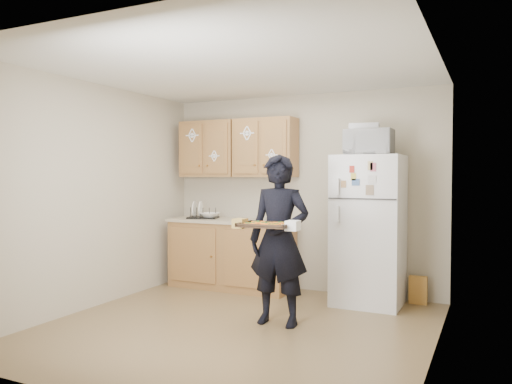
% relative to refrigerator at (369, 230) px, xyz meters
% --- Properties ---
extents(floor, '(3.60, 3.60, 0.00)m').
position_rel_refrigerator_xyz_m(floor, '(-0.95, -1.43, -0.85)').
color(floor, brown).
rests_on(floor, ground).
extents(ceiling, '(3.60, 3.60, 0.00)m').
position_rel_refrigerator_xyz_m(ceiling, '(-0.95, -1.43, 1.65)').
color(ceiling, silver).
rests_on(ceiling, wall_back).
extents(wall_back, '(3.60, 0.04, 2.50)m').
position_rel_refrigerator_xyz_m(wall_back, '(-0.95, 0.37, 0.40)').
color(wall_back, '#B9AD96').
rests_on(wall_back, floor).
extents(wall_front, '(3.60, 0.04, 2.50)m').
position_rel_refrigerator_xyz_m(wall_front, '(-0.95, -3.23, 0.40)').
color(wall_front, '#B9AD96').
rests_on(wall_front, floor).
extents(wall_left, '(0.04, 3.60, 2.50)m').
position_rel_refrigerator_xyz_m(wall_left, '(-2.75, -1.43, 0.40)').
color(wall_left, '#B9AD96').
rests_on(wall_left, floor).
extents(wall_right, '(0.04, 3.60, 2.50)m').
position_rel_refrigerator_xyz_m(wall_right, '(0.85, -1.43, 0.40)').
color(wall_right, '#B9AD96').
rests_on(wall_right, floor).
extents(refrigerator, '(0.75, 0.70, 1.70)m').
position_rel_refrigerator_xyz_m(refrigerator, '(0.00, 0.00, 0.00)').
color(refrigerator, white).
rests_on(refrigerator, floor).
extents(base_cabinet, '(1.60, 0.60, 0.86)m').
position_rel_refrigerator_xyz_m(base_cabinet, '(-1.80, 0.05, -0.42)').
color(base_cabinet, olive).
rests_on(base_cabinet, floor).
extents(countertop, '(1.64, 0.64, 0.04)m').
position_rel_refrigerator_xyz_m(countertop, '(-1.80, 0.05, 0.03)').
color(countertop, beige).
rests_on(countertop, base_cabinet).
extents(upper_cab_left, '(0.80, 0.33, 0.75)m').
position_rel_refrigerator_xyz_m(upper_cab_left, '(-2.20, 0.18, 0.98)').
color(upper_cab_left, olive).
rests_on(upper_cab_left, wall_back).
extents(upper_cab_right, '(0.80, 0.33, 0.75)m').
position_rel_refrigerator_xyz_m(upper_cab_right, '(-1.38, 0.18, 0.98)').
color(upper_cab_right, olive).
rests_on(upper_cab_right, wall_back).
extents(cereal_box, '(0.20, 0.07, 0.32)m').
position_rel_refrigerator_xyz_m(cereal_box, '(0.52, 0.24, -0.69)').
color(cereal_box, '#E5AB51').
rests_on(cereal_box, floor).
extents(person, '(0.62, 0.42, 1.68)m').
position_rel_refrigerator_xyz_m(person, '(-0.62, -1.15, -0.01)').
color(person, black).
rests_on(person, floor).
extents(baking_tray, '(0.48, 0.36, 0.04)m').
position_rel_refrigerator_xyz_m(baking_tray, '(-0.63, -1.45, 0.16)').
color(baking_tray, black).
rests_on(baking_tray, person).
extents(pizza_front_left, '(0.16, 0.16, 0.02)m').
position_rel_refrigerator_xyz_m(pizza_front_left, '(-0.74, -1.54, 0.18)').
color(pizza_front_left, orange).
rests_on(pizza_front_left, baking_tray).
extents(pizza_front_right, '(0.16, 0.16, 0.02)m').
position_rel_refrigerator_xyz_m(pizza_front_right, '(-0.52, -1.53, 0.18)').
color(pizza_front_right, orange).
rests_on(pizza_front_right, baking_tray).
extents(pizza_back_left, '(0.16, 0.16, 0.02)m').
position_rel_refrigerator_xyz_m(pizza_back_left, '(-0.74, -1.38, 0.18)').
color(pizza_back_left, orange).
rests_on(pizza_back_left, baking_tray).
extents(pizza_back_right, '(0.16, 0.16, 0.02)m').
position_rel_refrigerator_xyz_m(pizza_back_right, '(-0.52, -1.37, 0.18)').
color(pizza_back_right, orange).
rests_on(pizza_back_right, baking_tray).
extents(pizza_center, '(0.16, 0.16, 0.02)m').
position_rel_refrigerator_xyz_m(pizza_center, '(-0.63, -1.45, 0.18)').
color(pizza_center, orange).
rests_on(pizza_center, baking_tray).
extents(microwave, '(0.53, 0.36, 0.29)m').
position_rel_refrigerator_xyz_m(microwave, '(0.00, -0.05, 0.99)').
color(microwave, white).
rests_on(microwave, refrigerator).
extents(foil_pan, '(0.35, 0.27, 0.07)m').
position_rel_refrigerator_xyz_m(foil_pan, '(-0.05, -0.02, 1.17)').
color(foil_pan, silver).
rests_on(foil_pan, microwave).
extents(dish_rack, '(0.45, 0.39, 0.15)m').
position_rel_refrigerator_xyz_m(dish_rack, '(-2.20, -0.00, 0.13)').
color(dish_rack, black).
rests_on(dish_rack, countertop).
extents(bowl, '(0.26, 0.26, 0.06)m').
position_rel_refrigerator_xyz_m(bowl, '(-2.10, -0.00, 0.10)').
color(bowl, white).
rests_on(bowl, dish_rack).
extents(soap_bottle, '(0.11, 0.12, 0.20)m').
position_rel_refrigerator_xyz_m(soap_bottle, '(-1.13, -0.04, 0.15)').
color(soap_bottle, white).
rests_on(soap_bottle, countertop).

